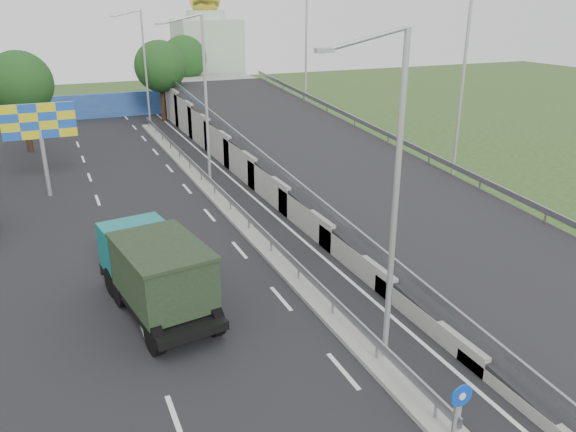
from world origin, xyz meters
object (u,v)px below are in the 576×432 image
sign_bollard (458,411)px  church (207,52)px  billboard (39,127)px  lamp_post_mid (203,93)px  lamp_post_far (143,62)px  lamp_post_near (391,190)px  dump_truck (155,270)px

sign_bollard → church: church is taller
billboard → lamp_post_mid: bearing=-12.4°
sign_bollard → lamp_post_far: (0.11, 43.83, 4.77)m
sign_bollard → lamp_post_near: bearing=88.4°
lamp_post_far → church: bearing=54.8°
lamp_post_near → lamp_post_far: same height
billboard → lamp_post_near: bearing=-67.5°
billboard → dump_truck: (3.27, -15.89, -2.53)m
sign_bollard → lamp_post_near: 6.12m
lamp_post_mid → lamp_post_near: bearing=-90.0°
lamp_post_near → lamp_post_mid: 20.00m
lamp_post_far → billboard: 20.24m
sign_bollard → lamp_post_mid: lamp_post_mid is taller
lamp_post_mid → church: 35.41m
lamp_post_near → sign_bollard: bearing=-91.6°
sign_bollard → lamp_post_far: bearing=89.9°
lamp_post_near → lamp_post_mid: size_ratio=1.00×
lamp_post_mid → dump_truck: size_ratio=1.42×
lamp_post_mid → billboard: size_ratio=1.83×
lamp_post_far → dump_truck: 34.64m
church → dump_truck: church is taller
lamp_post_near → dump_truck: bearing=133.7°
lamp_post_mid → sign_bollard: bearing=-90.3°
lamp_post_far → church: 17.15m
lamp_post_near → dump_truck: (-5.84, 6.11, -4.15)m
lamp_post_mid → lamp_post_far: size_ratio=1.00×
lamp_post_near → lamp_post_far: bearing=90.0°
sign_bollard → lamp_post_far: size_ratio=0.17×
sign_bollard → billboard: 27.53m
lamp_post_mid → lamp_post_far: same height
lamp_post_near → lamp_post_mid: (0.00, 20.00, 0.00)m
lamp_post_mid → dump_truck: 15.63m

